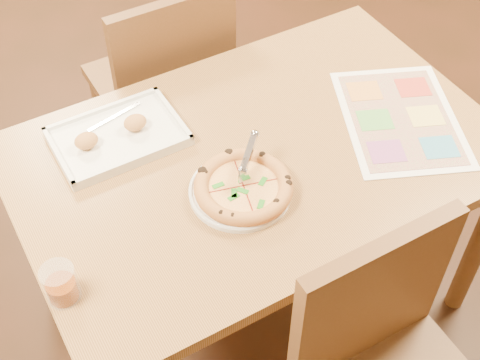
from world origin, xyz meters
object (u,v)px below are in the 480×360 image
dining_table (257,172)px  chair_far (166,73)px  pizza (243,187)px  pizza_cutter (247,158)px  plate (240,191)px  menu (400,118)px  appetizer_tray (117,137)px  glass_tumbler (61,286)px  chair_near (388,356)px

dining_table → chair_far: 0.61m
pizza → pizza_cutter: size_ratio=2.35×
plate → pizza: size_ratio=1.03×
dining_table → menu: bearing=-12.4°
appetizer_tray → plate: bearing=-59.4°
glass_tumbler → menu: 1.03m
chair_far → appetizer_tray: bearing=50.3°
glass_tumbler → appetizer_tray: bearing=53.5°
pizza_cutter → glass_tumbler: (-0.53, -0.10, -0.04)m
pizza → pizza_cutter: bearing=50.0°
pizza → appetizer_tray: bearing=121.0°
appetizer_tray → glass_tumbler: (-0.30, -0.40, 0.03)m
dining_table → chair_near: bearing=-90.0°
pizza → dining_table: bearing=45.5°
chair_far → plate: 0.74m
appetizer_tray → pizza_cutter: bearing=-51.4°
chair_near → appetizer_tray: 0.90m
chair_near → plate: (-0.12, 0.50, 0.16)m
dining_table → pizza: (-0.11, -0.11, 0.11)m
pizza → glass_tumbler: (-0.50, -0.06, 0.02)m
pizza → menu: pizza is taller
plate → menu: bearing=1.7°
glass_tumbler → pizza: bearing=7.2°
pizza → glass_tumbler: size_ratio=2.63×
chair_far → chair_near: bearing=90.0°
pizza_cutter → glass_tumbler: bearing=149.0°
glass_tumbler → plate: bearing=8.0°
pizza → appetizer_tray: (-0.20, 0.34, -0.01)m
appetizer_tray → glass_tumbler: bearing=-126.5°
plate → menu: (0.53, 0.02, -0.00)m
plate → appetizer_tray: size_ratio=0.75×
pizza_cutter → pizza: bearing=-172.0°
chair_near → glass_tumbler: size_ratio=4.90×
dining_table → pizza_cutter: bearing=-136.7°
plate → pizza_cutter: size_ratio=2.43×
pizza_cutter → glass_tumbler: 0.54m
dining_table → menu: menu is taller
dining_table → menu: 0.43m
appetizer_tray → glass_tumbler: glass_tumbler is taller
dining_table → plate: 0.18m
dining_table → appetizer_tray: bearing=144.3°
menu → pizza_cutter: bearing=177.8°
dining_table → plate: bearing=-137.7°
plate → pizza_cutter: bearing=40.4°
chair_far → plate: (-0.12, -0.71, 0.16)m
pizza → glass_tumbler: bearing=-172.8°
chair_far → pizza_cutter: (-0.08, -0.67, 0.23)m
appetizer_tray → menu: size_ratio=0.79×
pizza_cutter → appetizer_tray: bearing=86.6°
chair_near → appetizer_tray: (-0.31, 0.83, 0.17)m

